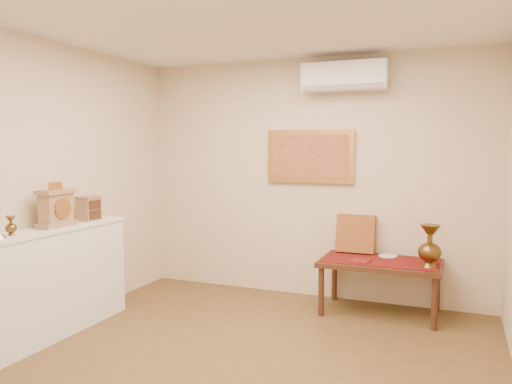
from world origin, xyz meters
The scene contains 16 objects.
floor centered at (0.00, 0.00, 0.00)m, with size 4.50×4.50×0.00m, color brown.
ceiling centered at (0.00, 0.00, 2.70)m, with size 4.50×4.50×0.00m, color silver.
wall_back centered at (0.00, 2.25, 1.35)m, with size 4.00×0.02×2.70m, color beige.
wall_left centered at (-2.00, 0.00, 1.35)m, with size 0.02×4.50×2.70m, color beige.
brass_urn_small centered at (-1.82, -0.24, 1.08)m, with size 0.09×0.09×0.21m, color brown, non-canonical shape.
table_cloth centered at (0.85, 1.88, 0.55)m, with size 1.14×0.59×0.01m, color maroon.
brass_urn_tall centered at (1.32, 1.76, 0.80)m, with size 0.22×0.22×0.49m, color brown, non-canonical shape.
plate centered at (0.90, 2.08, 0.56)m, with size 0.19×0.19×0.01m, color white.
menu centered at (0.67, 1.75, 0.56)m, with size 0.18×0.25×0.01m, color maroon.
cushion centered at (0.54, 2.15, 0.76)m, with size 0.41×0.10×0.41m, color maroon.
display_ledge centered at (-1.82, 0.00, 0.49)m, with size 0.37×2.02×0.98m.
mantel_clock centered at (-1.80, 0.24, 1.15)m, with size 0.17×0.36×0.41m.
wooden_chest centered at (-1.82, 0.69, 1.10)m, with size 0.16×0.21×0.24m.
low_table centered at (0.85, 1.88, 0.48)m, with size 1.20×0.70×0.55m.
painting centered at (0.00, 2.22, 1.60)m, with size 1.00×0.06×0.60m.
ac_unit centered at (0.40, 2.12, 2.45)m, with size 0.90×0.25×0.30m.
Camera 1 is at (1.55, -3.22, 1.69)m, focal length 35.00 mm.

